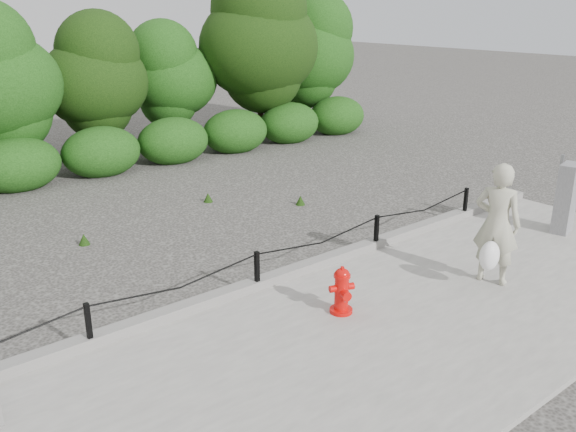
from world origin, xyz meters
The scene contains 8 objects.
ground centered at (0.00, 0.00, 0.00)m, with size 90.00×90.00×0.00m, color #2D2B28.
sidewalk centered at (0.00, -2.00, 0.04)m, with size 14.00×4.00×0.08m, color gray.
curb centered at (0.00, 0.05, 0.15)m, with size 14.00×0.22×0.14m, color slate.
chain_barrier centered at (0.00, 0.00, 0.46)m, with size 10.06×0.06×0.60m.
treeline centered at (0.60, 8.90, 2.61)m, with size 20.59×3.86×5.07m.
fire_hydrant centered at (0.47, -1.26, 0.40)m, with size 0.40×0.40×0.67m.
pedestrian centered at (2.87, -1.98, 0.97)m, with size 0.83×0.77×1.82m.
utility_cabinet centered at (5.73, -1.58, 0.72)m, with size 0.53×0.40×1.40m.
Camera 1 is at (-4.72, -6.48, 4.02)m, focal length 38.00 mm.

